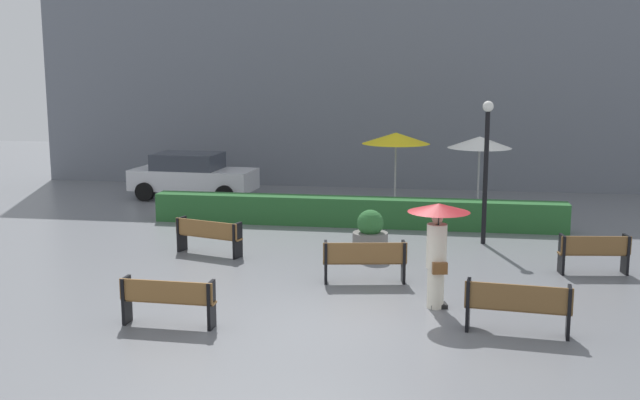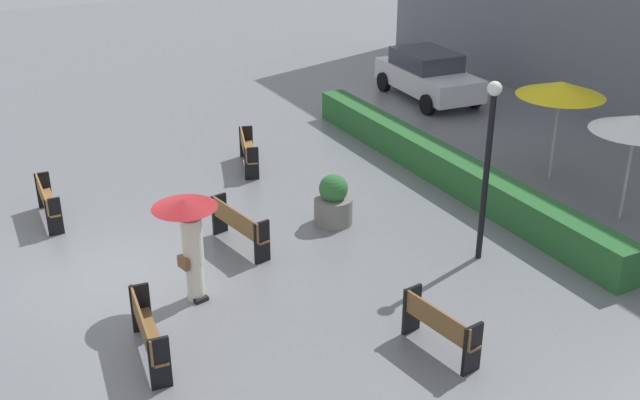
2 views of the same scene
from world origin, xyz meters
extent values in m
plane|color=slate|center=(0.00, 0.00, 0.00)|extent=(60.00, 60.00, 0.00)
cube|color=olive|center=(-3.10, -0.63, 0.45)|extent=(1.70, 0.27, 0.04)
cube|color=olive|center=(-3.11, -0.77, 0.66)|extent=(1.70, 0.08, 0.38)
cube|color=black|center=(-3.89, -0.63, 0.42)|extent=(0.07, 0.33, 0.85)
cube|color=black|center=(-2.31, -0.67, 0.42)|extent=(0.07, 0.33, 0.85)
cube|color=olive|center=(-3.96, 4.49, 0.44)|extent=(1.75, 0.78, 0.04)
cube|color=olive|center=(-4.01, 4.35, 0.66)|extent=(1.68, 0.57, 0.39)
cube|color=black|center=(-4.75, 4.72, 0.43)|extent=(0.17, 0.36, 0.85)
cube|color=black|center=(-3.19, 4.23, 0.43)|extent=(0.17, 0.36, 0.85)
cube|color=brown|center=(0.01, 2.64, 0.44)|extent=(1.78, 0.55, 0.04)
cube|color=brown|center=(0.04, 2.50, 0.68)|extent=(1.74, 0.35, 0.43)
cube|color=black|center=(-0.79, 2.48, 0.45)|extent=(0.12, 0.35, 0.89)
cube|color=black|center=(0.83, 2.77, 0.45)|extent=(0.12, 0.35, 0.89)
cube|color=brown|center=(2.93, -0.08, 0.44)|extent=(1.80, 0.40, 0.04)
cube|color=brown|center=(2.91, -0.21, 0.68)|extent=(1.78, 0.21, 0.45)
cube|color=black|center=(2.10, -0.01, 0.45)|extent=(0.09, 0.33, 0.90)
cube|color=black|center=(3.75, -0.18, 0.45)|extent=(0.09, 0.33, 0.90)
cube|color=brown|center=(4.92, 4.16, 0.45)|extent=(1.54, 0.48, 0.04)
cube|color=brown|center=(4.94, 4.01, 0.67)|extent=(1.51, 0.26, 0.40)
cube|color=black|center=(4.23, 4.04, 0.44)|extent=(0.11, 0.37, 0.87)
cube|color=black|center=(5.61, 4.24, 0.44)|extent=(0.11, 0.37, 0.87)
cylinder|color=silver|center=(1.52, 1.14, 0.39)|extent=(0.32, 0.32, 0.78)
cube|color=black|center=(1.58, 1.16, 0.04)|extent=(0.37, 0.33, 0.08)
cylinder|color=silver|center=(1.52, 1.14, 1.20)|extent=(0.38, 0.38, 0.84)
sphere|color=tan|center=(1.52, 1.14, 1.73)|extent=(0.21, 0.21, 0.21)
cube|color=brown|center=(1.59, 0.93, 0.83)|extent=(0.30, 0.16, 0.22)
cylinder|color=black|center=(1.55, 1.04, 1.50)|extent=(0.02, 0.02, 0.90)
cone|color=maroon|center=(1.55, 1.04, 1.95)|extent=(1.16, 1.16, 0.16)
cylinder|color=slate|center=(-0.08, 4.86, 0.30)|extent=(0.85, 0.85, 0.60)
sphere|color=#2D6B33|center=(-0.08, 4.86, 0.83)|extent=(0.64, 0.64, 0.64)
cylinder|color=black|center=(2.67, 6.72, 1.70)|extent=(0.12, 0.12, 3.40)
sphere|color=white|center=(2.67, 6.72, 3.52)|extent=(0.28, 0.28, 0.28)
cylinder|color=silver|center=(0.11, 10.97, 1.15)|extent=(0.06, 0.06, 2.30)
cone|color=yellow|center=(0.11, 10.97, 2.30)|extent=(2.13, 2.13, 0.35)
cylinder|color=silver|center=(2.67, 10.68, 1.12)|extent=(0.06, 0.06, 2.24)
cone|color=white|center=(2.67, 10.68, 2.24)|extent=(1.94, 1.94, 0.35)
cube|color=#28602D|center=(-0.84, 8.40, 0.41)|extent=(11.76, 0.70, 0.82)
cube|color=slate|center=(0.00, 16.00, 4.90)|extent=(28.00, 1.20, 9.80)
cube|color=silver|center=(-6.89, 12.09, 0.67)|extent=(4.29, 1.99, 0.70)
cube|color=#333842|center=(-7.09, 12.10, 1.29)|extent=(2.29, 1.73, 0.55)
cylinder|color=black|center=(-5.42, 12.88, 0.32)|extent=(0.65, 0.26, 0.64)
cylinder|color=black|center=(-5.52, 11.13, 0.32)|extent=(0.65, 0.26, 0.64)
cylinder|color=black|center=(-8.27, 13.04, 0.32)|extent=(0.65, 0.26, 0.64)
cylinder|color=black|center=(-8.37, 11.30, 0.32)|extent=(0.65, 0.26, 0.64)
camera|label=1|loc=(1.62, -13.03, 4.54)|focal=43.08mm
camera|label=2|loc=(13.25, -2.38, 7.46)|focal=42.87mm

